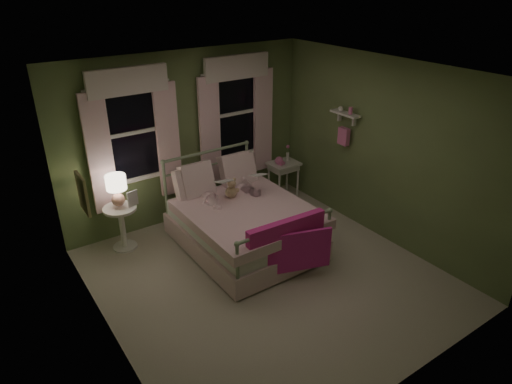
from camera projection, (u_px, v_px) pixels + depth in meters
room_shell at (269, 186)px, 5.36m from camera, size 4.20×4.20×4.20m
bed at (242, 222)px, 6.43m from camera, size 1.58×2.04×1.18m
pink_throw at (287, 241)px, 5.57m from camera, size 1.10×0.38×0.71m
child_left at (208, 179)px, 6.34m from camera, size 0.32×0.24×0.81m
child_right at (242, 173)px, 6.65m from camera, size 0.38×0.31×0.72m
book_left at (217, 186)px, 6.16m from camera, size 0.21×0.14×0.26m
book_right at (251, 179)px, 6.47m from camera, size 0.22×0.15×0.26m
teddy_bear at (231, 190)px, 6.45m from camera, size 0.22×0.18×0.30m
nightstand_left at (122, 222)px, 6.37m from camera, size 0.46×0.46×0.65m
table_lamp at (117, 187)px, 6.14m from camera, size 0.27×0.27×0.45m
book_nightstand at (129, 207)px, 6.26m from camera, size 0.21×0.25×0.02m
nightstand_right at (284, 168)px, 7.78m from camera, size 0.50×0.40×0.64m
pink_toy at (279, 161)px, 7.65m from camera, size 0.14×0.19×0.14m
bud_vase at (288, 153)px, 7.77m from camera, size 0.06×0.06×0.28m
window_left at (133, 129)px, 6.29m from camera, size 1.34×0.13×1.96m
window_right at (237, 109)px, 7.16m from camera, size 1.34×0.13×1.96m
wall_shelf at (344, 125)px, 6.75m from camera, size 0.15×0.50×0.60m
framed_picture at (83, 194)px, 4.72m from camera, size 0.03×0.32×0.42m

